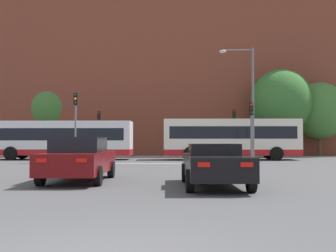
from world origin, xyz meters
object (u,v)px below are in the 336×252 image
traffic_light_near_right (251,122)px  pedestrian_waiting (92,145)px  bus_crossing_trailing (61,139)px  traffic_light_far_left (99,126)px  traffic_light_far_right (234,125)px  car_saloon_left (79,159)px  bus_crossing_lead (231,138)px  traffic_light_near_left (76,116)px  car_roadster_right (214,164)px  street_lamp_junction (247,92)px

traffic_light_near_right → pedestrian_waiting: traffic_light_near_right is taller
bus_crossing_trailing → traffic_light_near_right: bearing=-108.4°
traffic_light_far_left → traffic_light_near_right: bearing=-41.1°
traffic_light_far_right → traffic_light_far_left: traffic_light_far_right is taller
car_saloon_left → traffic_light_far_right: traffic_light_far_right is taller
bus_crossing_lead → pedestrian_waiting: size_ratio=5.86×
traffic_light_near_left → pedestrian_waiting: 11.48m
car_roadster_right → traffic_light_near_left: bearing=116.9°
bus_crossing_lead → traffic_light_far_left: traffic_light_far_left is taller
traffic_light_far_right → traffic_light_far_left: bearing=-178.9°
car_saloon_left → bus_crossing_lead: bus_crossing_lead is taller
traffic_light_near_right → pedestrian_waiting: bearing=137.6°
traffic_light_far_left → street_lamp_junction: street_lamp_junction is taller
street_lamp_junction → car_saloon_left: bearing=-119.8°
traffic_light_near_right → street_lamp_junction: street_lamp_junction is taller
car_saloon_left → street_lamp_junction: street_lamp_junction is taller
car_saloon_left → bus_crossing_trailing: bus_crossing_trailing is taller
pedestrian_waiting → car_roadster_right: bearing=158.6°
car_roadster_right → traffic_light_far_right: traffic_light_far_right is taller
traffic_light_near_left → traffic_light_near_right: 11.52m
bus_crossing_lead → pedestrian_waiting: bus_crossing_lead is taller
car_saloon_left → bus_crossing_trailing: 18.02m
car_saloon_left → car_roadster_right: 4.83m
car_roadster_right → traffic_light_near_left: (-7.80, 14.52, 2.37)m
bus_crossing_lead → street_lamp_junction: 4.15m
car_saloon_left → traffic_light_far_left: (-3.53, 22.91, 1.98)m
bus_crossing_lead → street_lamp_junction: street_lamp_junction is taller
car_saloon_left → car_roadster_right: size_ratio=1.02×
bus_crossing_trailing → traffic_light_far_right: bearing=-67.0°
bus_crossing_lead → traffic_light_near_right: size_ratio=2.59×
street_lamp_junction → pedestrian_waiting: size_ratio=4.61×
bus_crossing_lead → pedestrian_waiting: (-11.86, 7.06, -0.61)m
traffic_light_far_right → traffic_light_near_left: traffic_light_near_left is taller
bus_crossing_lead → traffic_light_far_left: bearing=62.3°
traffic_light_far_left → street_lamp_junction: bearing=-35.1°
car_saloon_left → street_lamp_junction: size_ratio=0.62×
car_roadster_right → traffic_light_near_left: 16.65m
traffic_light_far_left → pedestrian_waiting: size_ratio=2.39×
car_saloon_left → traffic_light_near_left: traffic_light_near_left is taller
bus_crossing_lead → traffic_light_far_left: 12.54m
traffic_light_near_left → street_lamp_junction: size_ratio=0.58×
traffic_light_far_left → street_lamp_junction: 14.66m
traffic_light_near_left → pedestrian_waiting: (-1.09, 11.24, -2.05)m
street_lamp_junction → pedestrian_waiting: (-12.68, 9.60, -3.80)m
bus_crossing_lead → pedestrian_waiting: 13.82m
bus_crossing_lead → traffic_light_far_right: traffic_light_far_right is taller
traffic_light_near_left → bus_crossing_trailing: bearing=116.7°
traffic_light_near_left → traffic_light_near_right: bearing=-1.4°
traffic_light_far_right → pedestrian_waiting: bearing=175.5°
bus_crossing_lead → traffic_light_near_right: traffic_light_near_right is taller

